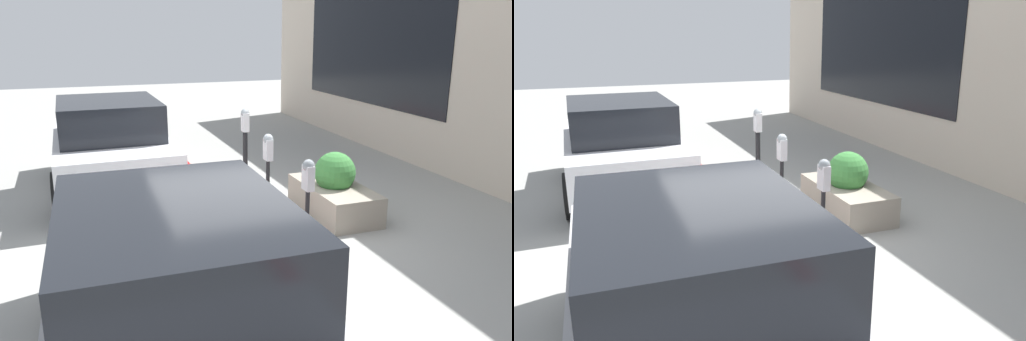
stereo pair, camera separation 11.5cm
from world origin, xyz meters
The scene contains 8 objects.
ground_plane centered at (0.00, 0.00, 0.00)m, with size 40.00×40.00×0.00m, color #999993.
curb_strip centered at (0.00, 0.08, 0.02)m, with size 19.00×0.16×0.04m.
parking_meter_nearest centered at (-1.26, -0.25, 1.00)m, with size 0.16×0.14×1.34m.
parking_meter_second centered at (0.00, -0.26, 1.02)m, with size 0.16×0.14×1.38m.
parking_meter_middle centered at (1.17, -0.33, 0.97)m, with size 0.15×0.13×1.55m.
planter_box centered at (0.29, -1.45, 0.35)m, with size 1.62×0.81×0.97m.
parked_car_front centered at (-2.71, 1.53, 0.79)m, with size 3.95×1.88×1.56m.
parked_car_middle centered at (2.71, 1.62, 0.82)m, with size 3.96×1.89×1.59m.
Camera 2 is at (-6.03, 2.20, 2.72)m, focal length 35.00 mm.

